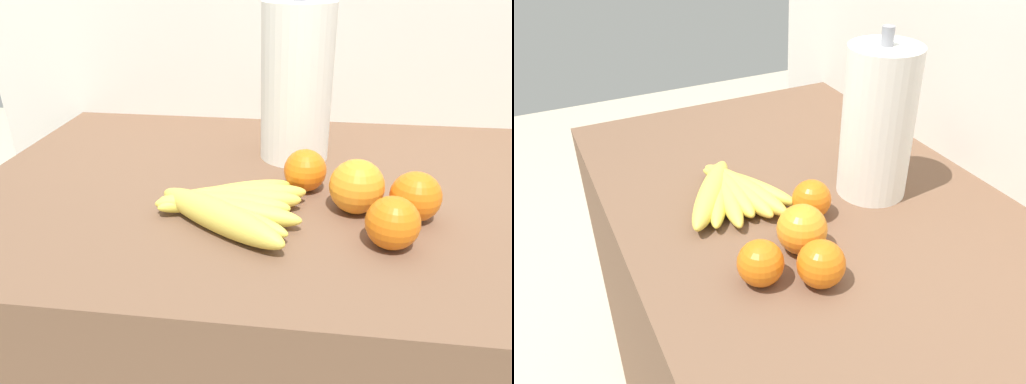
{
  "view_description": "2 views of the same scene",
  "coord_description": "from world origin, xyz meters",
  "views": [
    {
      "loc": [
        -0.19,
        -0.66,
        1.17
      ],
      "look_at": [
        -0.26,
        -0.11,
        0.89
      ],
      "focal_mm": 32.21,
      "sensor_mm": 36.0,
      "label": 1
    },
    {
      "loc": [
        0.43,
        -0.4,
        1.36
      ],
      "look_at": [
        -0.2,
        -0.09,
        0.92
      ],
      "focal_mm": 37.49,
      "sensor_mm": 36.0,
      "label": 2
    }
  ],
  "objects": [
    {
      "name": "paper_towel_roll",
      "position": [
        -0.22,
        0.12,
        0.99
      ],
      "size": [
        0.12,
        0.12,
        0.29
      ],
      "color": "white",
      "rests_on": "counter"
    },
    {
      "name": "orange_back_left",
      "position": [
        -0.08,
        -0.16,
        0.89
      ],
      "size": [
        0.07,
        0.07,
        0.07
      ],
      "primitive_type": "sphere",
      "color": "orange",
      "rests_on": "counter"
    },
    {
      "name": "banana_bunch",
      "position": [
        -0.3,
        -0.12,
        0.87
      ],
      "size": [
        0.22,
        0.21,
        0.04
      ],
      "color": "#DEC64C",
      "rests_on": "counter"
    },
    {
      "name": "orange_center",
      "position": [
        -0.19,
        -0.02,
        0.89
      ],
      "size": [
        0.07,
        0.07,
        0.07
      ],
      "primitive_type": "sphere",
      "color": "orange",
      "rests_on": "counter"
    },
    {
      "name": "orange_back_right",
      "position": [
        -0.12,
        -0.08,
        0.89
      ],
      "size": [
        0.08,
        0.08,
        0.08
      ],
      "primitive_type": "sphere",
      "color": "orange",
      "rests_on": "counter"
    },
    {
      "name": "wall_back",
      "position": [
        0.0,
        0.35,
        0.65
      ],
      "size": [
        1.84,
        0.06,
        1.3
      ],
      "primitive_type": "cube",
      "color": "silver",
      "rests_on": "ground"
    },
    {
      "name": "orange_far_right",
      "position": [
        -0.04,
        -0.09,
        0.89
      ],
      "size": [
        0.07,
        0.07,
        0.07
      ],
      "primitive_type": "sphere",
      "color": "orange",
      "rests_on": "counter"
    }
  ]
}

